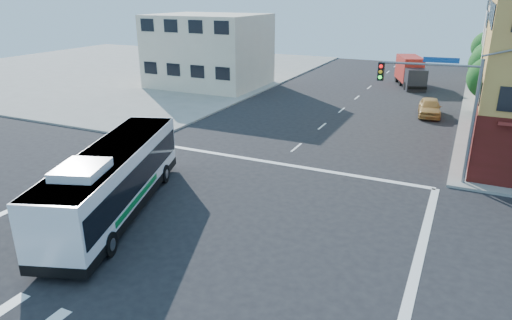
% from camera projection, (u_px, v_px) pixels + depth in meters
% --- Properties ---
extents(ground, '(120.00, 120.00, 0.00)m').
position_uv_depth(ground, '(197.00, 229.00, 20.89)').
color(ground, black).
rests_on(ground, ground).
extents(sidewalk_nw, '(50.00, 50.00, 0.15)m').
position_uv_depth(sidewalk_nw, '(118.00, 69.00, 64.58)').
color(sidewalk_nw, gray).
rests_on(sidewalk_nw, ground).
extents(building_west, '(12.06, 10.06, 8.00)m').
position_uv_depth(building_west, '(209.00, 51.00, 51.79)').
color(building_west, beige).
rests_on(building_west, ground).
extents(signal_mast_ne, '(7.91, 1.13, 8.07)m').
position_uv_depth(signal_mast_ne, '(442.00, 95.00, 24.58)').
color(signal_mast_ne, slate).
rests_on(signal_mast_ne, ground).
extents(street_tree_a, '(3.60, 3.60, 5.53)m').
position_uv_depth(street_tree_a, '(491.00, 76.00, 38.65)').
color(street_tree_a, '#342213').
rests_on(street_tree_a, ground).
extents(street_tree_b, '(3.80, 3.80, 5.79)m').
position_uv_depth(street_tree_b, '(490.00, 62.00, 45.39)').
color(street_tree_b, '#342213').
rests_on(street_tree_b, ground).
extents(street_tree_c, '(3.40, 3.40, 5.29)m').
position_uv_depth(street_tree_c, '(489.00, 55.00, 52.29)').
color(street_tree_c, '#342213').
rests_on(street_tree_c, ground).
extents(street_tree_d, '(4.00, 4.00, 6.03)m').
position_uv_depth(street_tree_d, '(489.00, 45.00, 58.95)').
color(street_tree_d, '#342213').
rests_on(street_tree_d, ground).
extents(transit_bus, '(6.48, 12.35, 3.60)m').
position_uv_depth(transit_bus, '(114.00, 179.00, 21.91)').
color(transit_bus, black).
rests_on(transit_bus, ground).
extents(box_truck, '(4.46, 7.60, 3.29)m').
position_uv_depth(box_truck, '(411.00, 72.00, 52.55)').
color(box_truck, '#25252A').
rests_on(box_truck, ground).
extents(parked_car, '(2.32, 4.71, 1.55)m').
position_uv_depth(parked_car, '(430.00, 107.00, 39.98)').
color(parked_car, gold).
rests_on(parked_car, ground).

